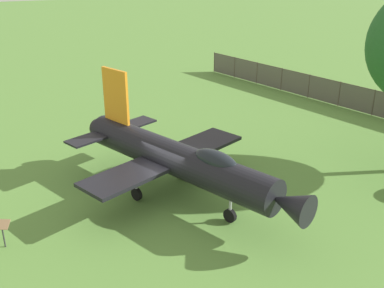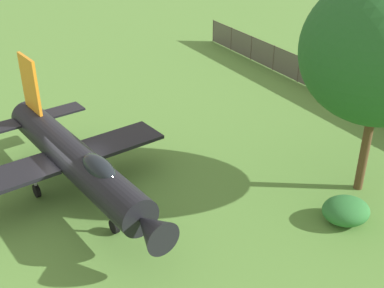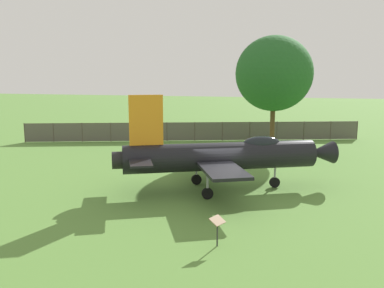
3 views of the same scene
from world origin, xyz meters
name	(u,v)px [view 2 (image 2 of 3)]	position (x,y,z in m)	size (l,w,h in m)	color
ground_plane	(79,196)	(0.00, 0.00, 0.00)	(200.00, 200.00, 0.00)	#568438
display_jet	(77,160)	(0.15, -0.31, 2.00)	(8.77, 12.08, 5.39)	black
shade_tree	(384,50)	(12.53, -1.91, 6.52)	(6.77, 6.28, 9.60)	brown
perimeter_fence	(359,96)	(16.61, 5.87, 0.98)	(10.48, 31.23, 1.86)	#4C4238
shrub_near_fence	(346,211)	(10.76, -4.10, 0.54)	(1.97, 1.71, 1.08)	#2D7033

